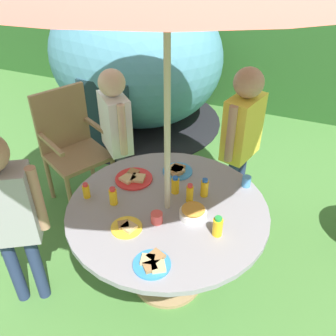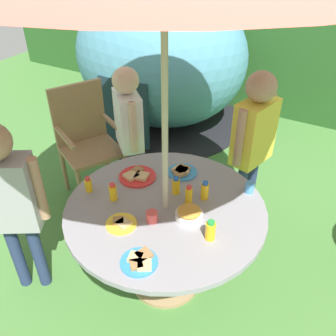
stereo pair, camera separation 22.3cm
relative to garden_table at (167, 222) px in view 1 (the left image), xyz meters
name	(u,v)px [view 1 (the left image)]	position (x,y,z in m)	size (l,w,h in m)	color
ground_plane	(167,280)	(0.00, 0.00, -0.58)	(10.00, 10.00, 0.02)	#477A38
hedge_backdrop	(266,31)	(0.00, 3.33, 0.40)	(9.00, 0.70, 1.94)	#285623
garden_table	(167,222)	(0.00, 0.00, 0.00)	(1.27, 1.27, 0.70)	tan
wooden_chair	(71,142)	(-1.16, 0.61, 0.01)	(0.62, 0.63, 1.03)	#93704C
dome_tent	(135,58)	(-1.30, 2.18, 0.25)	(2.20, 2.20, 1.66)	teal
child_in_yellow_shirt	(243,128)	(0.25, 0.93, 0.28)	(0.27, 0.44, 1.33)	navy
child_in_white_shirt	(115,123)	(-0.74, 0.69, 0.23)	(0.36, 0.35, 1.26)	#3F3F47
child_in_grey_shirt	(5,206)	(-0.81, -0.48, 0.26)	(0.39, 0.33, 1.30)	navy
snack_bowl	(193,212)	(0.18, -0.03, 0.17)	(0.17, 0.17, 0.08)	white
plate_mid_right	(134,178)	(-0.32, 0.18, 0.14)	(0.26, 0.26, 0.03)	red
plate_far_left	(153,263)	(0.10, -0.46, 0.15)	(0.20, 0.20, 0.03)	#338CD8
plate_center_front	(177,170)	(-0.08, 0.37, 0.15)	(0.21, 0.21, 0.03)	#338CD8
plate_front_edge	(127,227)	(-0.15, -0.27, 0.14)	(0.18, 0.18, 0.03)	yellow
juice_bottle_near_left	(190,193)	(0.11, 0.11, 0.19)	(0.05, 0.05, 0.13)	yellow
juice_bottle_near_right	(218,227)	(0.35, -0.11, 0.19)	(0.06, 0.06, 0.13)	yellow
juice_bottle_far_right	(175,185)	(-0.01, 0.15, 0.19)	(0.05, 0.05, 0.13)	yellow
juice_bottle_center_back	(113,196)	(-0.33, -0.10, 0.19)	(0.05, 0.05, 0.12)	yellow
juice_bottle_mid_left	(204,188)	(0.18, 0.20, 0.19)	(0.05, 0.05, 0.13)	yellow
juice_bottle_back_edge	(86,191)	(-0.52, -0.11, 0.18)	(0.05, 0.05, 0.11)	yellow
cup_near	(246,181)	(0.41, 0.40, 0.17)	(0.06, 0.06, 0.07)	#4C99D8
cup_far	(157,218)	(-0.01, -0.15, 0.17)	(0.07, 0.07, 0.07)	#E04C47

